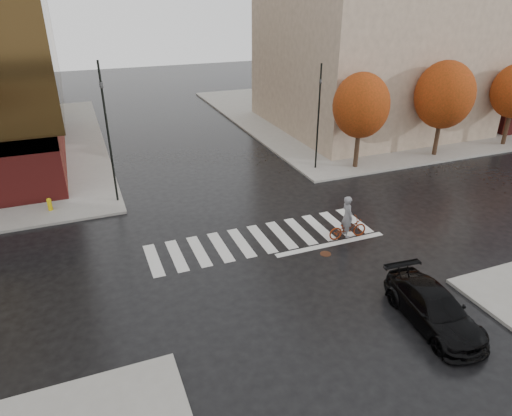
{
  "coord_description": "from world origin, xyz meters",
  "views": [
    {
      "loc": [
        -7.77,
        -18.21,
        11.52
      ],
      "look_at": [
        -0.46,
        0.12,
        2.0
      ],
      "focal_mm": 32.0,
      "sensor_mm": 36.0,
      "label": 1
    }
  ],
  "objects_px": {
    "traffic_light_ne": "(319,111)",
    "fire_hydrant": "(49,204)",
    "sedan": "(434,308)",
    "cyclist": "(347,224)",
    "traffic_light_nw": "(107,123)"
  },
  "relations": [
    {
      "from": "sedan",
      "to": "cyclist",
      "type": "height_order",
      "value": "cyclist"
    },
    {
      "from": "sedan",
      "to": "traffic_light_nw",
      "type": "bearing_deg",
      "value": 127.05
    },
    {
      "from": "traffic_light_ne",
      "to": "cyclist",
      "type": "bearing_deg",
      "value": 79.42
    },
    {
      "from": "cyclist",
      "to": "fire_hydrant",
      "type": "xyz_separation_m",
      "value": [
        -14.07,
        8.76,
        -0.24
      ]
    },
    {
      "from": "sedan",
      "to": "cyclist",
      "type": "distance_m",
      "value": 6.9
    },
    {
      "from": "sedan",
      "to": "traffic_light_ne",
      "type": "distance_m",
      "value": 16.9
    },
    {
      "from": "traffic_light_nw",
      "to": "cyclist",
      "type": "bearing_deg",
      "value": 52.02
    },
    {
      "from": "cyclist",
      "to": "traffic_light_nw",
      "type": "xyz_separation_m",
      "value": [
        -10.37,
        8.76,
        4.01
      ]
    },
    {
      "from": "sedan",
      "to": "fire_hydrant",
      "type": "bearing_deg",
      "value": 135.76
    },
    {
      "from": "cyclist",
      "to": "fire_hydrant",
      "type": "relative_size",
      "value": 3.13
    },
    {
      "from": "traffic_light_nw",
      "to": "traffic_light_ne",
      "type": "relative_size",
      "value": 1.13
    },
    {
      "from": "cyclist",
      "to": "traffic_light_ne",
      "type": "bearing_deg",
      "value": -15.81
    },
    {
      "from": "traffic_light_ne",
      "to": "fire_hydrant",
      "type": "relative_size",
      "value": 9.51
    },
    {
      "from": "traffic_light_ne",
      "to": "fire_hydrant",
      "type": "distance_m",
      "value": 17.64
    },
    {
      "from": "sedan",
      "to": "traffic_light_ne",
      "type": "bearing_deg",
      "value": 81.85
    }
  ]
}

